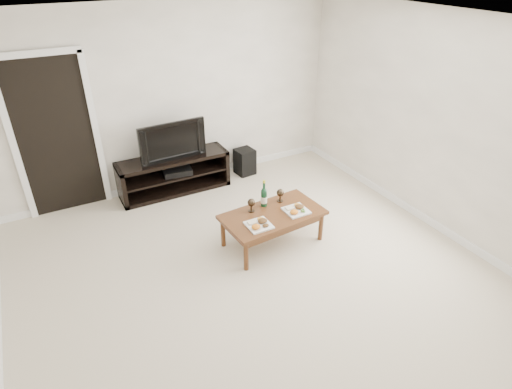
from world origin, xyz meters
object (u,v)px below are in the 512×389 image
at_px(media_console, 174,174).
at_px(coffee_table, 273,228).
at_px(subwoofer, 245,162).
at_px(television, 170,139).

xyz_separation_m(media_console, coffee_table, (0.62, -1.80, -0.07)).
height_order(media_console, coffee_table, media_console).
relative_size(subwoofer, coffee_table, 0.34).
height_order(television, subwoofer, television).
distance_m(media_console, television, 0.55).
bearing_deg(coffee_table, subwoofer, 73.14).
distance_m(media_console, coffee_table, 1.90).
relative_size(media_console, coffee_table, 1.34).
relative_size(television, coffee_table, 0.80).
relative_size(media_console, television, 1.67).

